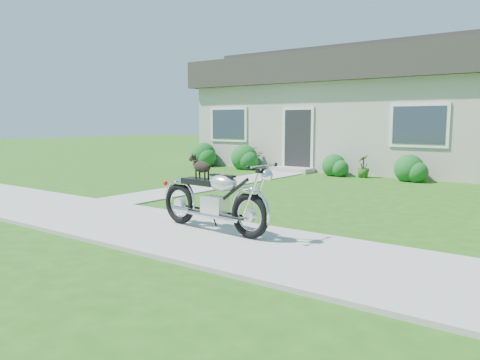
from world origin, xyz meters
name	(u,v)px	position (x,y,z in m)	size (l,w,h in m)	color
ground	(117,221)	(0.00, 0.00, 0.00)	(80.00, 80.00, 0.00)	#235114
sidewalk	(117,220)	(0.00, 0.00, 0.02)	(24.00, 2.20, 0.04)	#9E9B93
walkway	(226,183)	(-1.50, 5.00, 0.01)	(1.20, 8.00, 0.03)	#9E9B93
house	(373,109)	(0.00, 11.99, 2.16)	(12.60, 7.03, 4.50)	#BCB7AA
shrub_row	(333,162)	(0.04, 8.50, 0.42)	(11.28, 1.12, 1.12)	#16541D
potted_plant_left	(252,158)	(-3.12, 8.55, 0.40)	(0.71, 0.62, 0.79)	#185617
potted_plant_right	(363,166)	(1.03, 8.55, 0.35)	(0.39, 0.39, 0.70)	#265B19
motorcycle_with_dog	(214,198)	(1.96, 0.28, 0.54)	(2.22, 0.60, 1.14)	black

